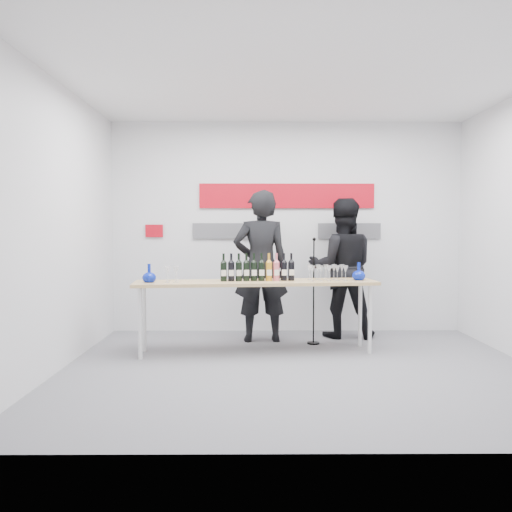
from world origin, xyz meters
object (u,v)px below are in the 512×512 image
(presenter_left, at_px, (261,266))
(presenter_right, at_px, (342,268))
(tasting_table, at_px, (256,286))
(mic_stand, at_px, (314,312))

(presenter_left, distance_m, presenter_right, 1.14)
(tasting_table, xyz_separation_m, presenter_left, (0.07, 0.61, 0.20))
(tasting_table, relative_size, presenter_right, 1.53)
(tasting_table, relative_size, mic_stand, 2.12)
(presenter_right, bearing_deg, tasting_table, 40.93)
(presenter_left, height_order, mic_stand, presenter_left)
(presenter_left, height_order, presenter_right, presenter_left)
(tasting_table, distance_m, mic_stand, 0.94)
(presenter_right, relative_size, mic_stand, 1.38)
(tasting_table, distance_m, presenter_left, 0.65)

